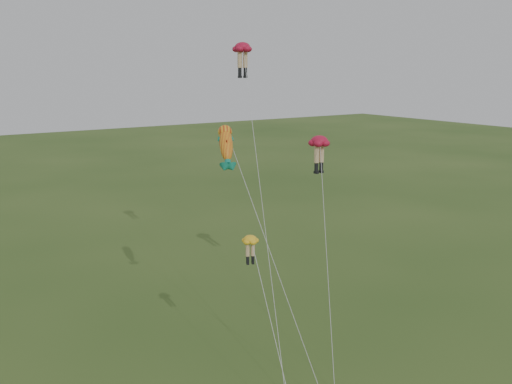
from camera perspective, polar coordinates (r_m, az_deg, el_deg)
legs_kite_red_high at (r=41.94m, az=-1.31°, el=13.58°), size 5.35×12.45×20.61m
legs_kite_red_mid at (r=42.14m, az=6.36°, el=4.60°), size 7.23×10.39×13.97m
legs_kite_yellow at (r=31.87m, az=-0.40°, el=-5.74°), size 1.26×5.83×9.70m
fish_kite at (r=34.30m, az=-2.95°, el=4.73°), size 3.19×8.41×15.66m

